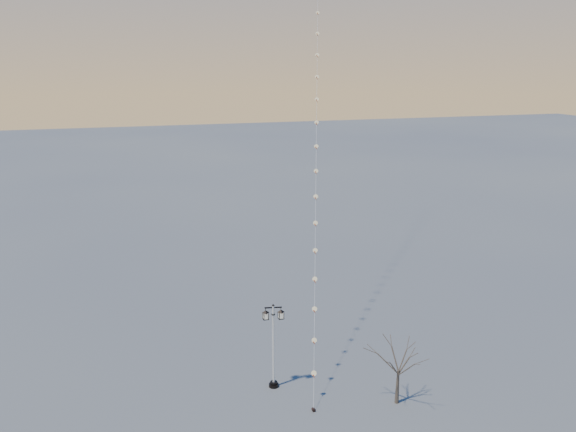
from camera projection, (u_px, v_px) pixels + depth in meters
name	position (u px, v px, depth m)	size (l,w,h in m)	color
ground	(285.00, 417.00, 30.42)	(300.00, 300.00, 0.00)	#565958
street_lamp	(273.00, 342.00, 32.55)	(1.29, 0.62, 5.16)	black
bare_tree	(399.00, 361.00, 31.04)	(2.22, 2.22, 3.68)	#4B3F30
kite_train	(317.00, 34.00, 42.29)	(12.15, 33.05, 40.68)	black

